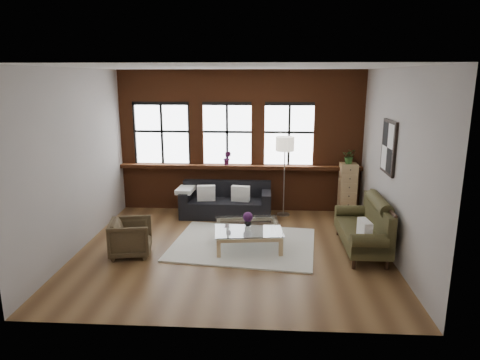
# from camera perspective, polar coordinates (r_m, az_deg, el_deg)

# --- Properties ---
(floor) EXTENTS (5.50, 5.50, 0.00)m
(floor) POSITION_cam_1_polar(r_m,az_deg,el_deg) (7.85, -1.00, -9.22)
(floor) COLOR brown
(floor) RESTS_ON ground
(ceiling) EXTENTS (5.50, 5.50, 0.00)m
(ceiling) POSITION_cam_1_polar(r_m,az_deg,el_deg) (7.23, -1.11, 14.82)
(ceiling) COLOR white
(ceiling) RESTS_ON ground
(wall_back) EXTENTS (5.50, 0.00, 5.50)m
(wall_back) POSITION_cam_1_polar(r_m,az_deg,el_deg) (9.84, 0.07, 5.18)
(wall_back) COLOR #A6A09B
(wall_back) RESTS_ON ground
(wall_front) EXTENTS (5.50, 0.00, 5.50)m
(wall_front) POSITION_cam_1_polar(r_m,az_deg,el_deg) (4.96, -3.25, -3.41)
(wall_front) COLOR #A6A09B
(wall_front) RESTS_ON ground
(wall_left) EXTENTS (0.00, 5.00, 5.00)m
(wall_left) POSITION_cam_1_polar(r_m,az_deg,el_deg) (8.07, -20.94, 2.38)
(wall_left) COLOR #A6A09B
(wall_left) RESTS_ON ground
(wall_right) EXTENTS (0.00, 5.00, 5.00)m
(wall_right) POSITION_cam_1_polar(r_m,az_deg,el_deg) (7.68, 19.89, 1.93)
(wall_right) COLOR #A6A09B
(wall_right) RESTS_ON ground
(brick_backwall) EXTENTS (5.50, 0.12, 3.20)m
(brick_backwall) POSITION_cam_1_polar(r_m,az_deg,el_deg) (9.78, 0.05, 5.13)
(brick_backwall) COLOR brown
(brick_backwall) RESTS_ON floor
(sill_ledge) EXTENTS (5.50, 0.30, 0.08)m
(sill_ledge) POSITION_cam_1_polar(r_m,az_deg,el_deg) (9.79, 0.01, 1.81)
(sill_ledge) COLOR brown
(sill_ledge) RESTS_ON brick_backwall
(window_left) EXTENTS (1.38, 0.10, 1.50)m
(window_left) POSITION_cam_1_polar(r_m,az_deg,el_deg) (10.03, -10.33, 5.99)
(window_left) COLOR black
(window_left) RESTS_ON brick_backwall
(window_mid) EXTENTS (1.38, 0.10, 1.50)m
(window_mid) POSITION_cam_1_polar(r_m,az_deg,el_deg) (9.79, -1.71, 6.02)
(window_mid) COLOR black
(window_mid) RESTS_ON brick_backwall
(window_right) EXTENTS (1.38, 0.10, 1.50)m
(window_right) POSITION_cam_1_polar(r_m,az_deg,el_deg) (9.77, 6.54, 5.92)
(window_right) COLOR black
(window_right) RESTS_ON brick_backwall
(wall_poster) EXTENTS (0.05, 0.74, 0.94)m
(wall_poster) POSITION_cam_1_polar(r_m,az_deg,el_deg) (7.91, 19.23, 4.15)
(wall_poster) COLOR black
(wall_poster) RESTS_ON wall_right
(shag_rug) EXTENTS (2.81, 2.33, 0.03)m
(shag_rug) POSITION_cam_1_polar(r_m,az_deg,el_deg) (8.05, 0.45, -8.53)
(shag_rug) COLOR beige
(shag_rug) RESTS_ON floor
(dark_sofa) EXTENTS (1.99, 0.81, 0.72)m
(dark_sofa) POSITION_cam_1_polar(r_m,az_deg,el_deg) (9.54, -1.88, -2.72)
(dark_sofa) COLOR black
(dark_sofa) RESTS_ON floor
(pillow_a) EXTENTS (0.42, 0.20, 0.34)m
(pillow_a) POSITION_cam_1_polar(r_m,az_deg,el_deg) (9.44, -4.53, -1.74)
(pillow_a) COLOR white
(pillow_a) RESTS_ON dark_sofa
(pillow_b) EXTENTS (0.42, 0.20, 0.34)m
(pillow_b) POSITION_cam_1_polar(r_m,az_deg,el_deg) (9.37, 0.08, -1.82)
(pillow_b) COLOR white
(pillow_b) RESTS_ON dark_sofa
(vintage_settee) EXTENTS (0.79, 1.77, 0.95)m
(vintage_settee) POSITION_cam_1_polar(r_m,az_deg,el_deg) (7.93, 15.93, -5.86)
(vintage_settee) COLOR #39341A
(vintage_settee) RESTS_ON floor
(pillow_settee) EXTENTS (0.18, 0.39, 0.34)m
(pillow_settee) POSITION_cam_1_polar(r_m,az_deg,el_deg) (7.38, 16.26, -6.46)
(pillow_settee) COLOR white
(pillow_settee) RESTS_ON vintage_settee
(armchair) EXTENTS (0.81, 0.79, 0.63)m
(armchair) POSITION_cam_1_polar(r_m,az_deg,el_deg) (7.75, -14.36, -7.45)
(armchair) COLOR #3F321F
(armchair) RESTS_ON floor
(coffee_table) EXTENTS (1.32, 1.32, 0.40)m
(coffee_table) POSITION_cam_1_polar(r_m,az_deg,el_deg) (7.94, 1.04, -7.48)
(coffee_table) COLOR tan
(coffee_table) RESTS_ON shag_rug
(vase) EXTENTS (0.16, 0.16, 0.14)m
(vase) POSITION_cam_1_polar(r_m,az_deg,el_deg) (7.85, 1.05, -5.66)
(vase) COLOR #B2B2B2
(vase) RESTS_ON coffee_table
(flowers) EXTENTS (0.18, 0.18, 0.18)m
(flowers) POSITION_cam_1_polar(r_m,az_deg,el_deg) (7.81, 1.05, -4.94)
(flowers) COLOR #481B4E
(flowers) RESTS_ON vase
(drawer_chest) EXTENTS (0.36, 0.36, 1.18)m
(drawer_chest) POSITION_cam_1_polar(r_m,az_deg,el_deg) (9.84, 14.14, -1.24)
(drawer_chest) COLOR tan
(drawer_chest) RESTS_ON floor
(potted_plant_top) EXTENTS (0.36, 0.33, 0.33)m
(potted_plant_top) POSITION_cam_1_polar(r_m,az_deg,el_deg) (9.68, 14.40, 3.09)
(potted_plant_top) COLOR #2D5923
(potted_plant_top) RESTS_ON drawer_chest
(floor_lamp) EXTENTS (0.40, 0.40, 1.92)m
(floor_lamp) POSITION_cam_1_polar(r_m,az_deg,el_deg) (9.49, 5.92, 0.87)
(floor_lamp) COLOR #A5A5A8
(floor_lamp) RESTS_ON floor
(sill_plant) EXTENTS (0.21, 0.19, 0.32)m
(sill_plant) POSITION_cam_1_polar(r_m,az_deg,el_deg) (9.74, -1.71, 2.95)
(sill_plant) COLOR #481B4E
(sill_plant) RESTS_ON sill_ledge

